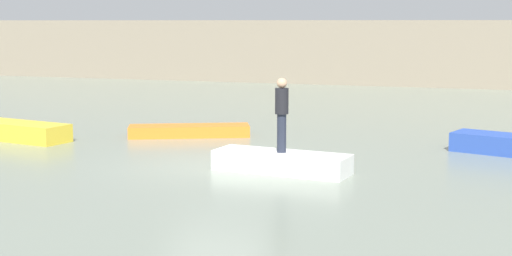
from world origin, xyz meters
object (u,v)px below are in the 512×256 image
object	(u,v)px
rowboat_yellow	(15,131)
person_dark_shirt	(282,111)
rowboat_orange	(189,131)
rowboat_blue	(512,145)
rowboat_white	(281,162)

from	to	relation	value
rowboat_yellow	person_dark_shirt	distance (m)	9.40
rowboat_orange	person_dark_shirt	xyz separation A→B (m)	(4.32, -4.30, 1.30)
rowboat_yellow	rowboat_blue	xyz separation A→B (m)	(14.33, 2.22, -0.01)
rowboat_blue	person_dark_shirt	size ratio (longest dim) A/B	1.76
rowboat_yellow	rowboat_blue	distance (m)	14.50
rowboat_yellow	rowboat_orange	bearing A→B (deg)	35.96
rowboat_yellow	person_dark_shirt	bearing A→B (deg)	-2.09
rowboat_yellow	rowboat_orange	distance (m)	5.28
rowboat_blue	person_dark_shirt	bearing A→B (deg)	-123.39
rowboat_orange	rowboat_blue	distance (m)	9.56
rowboat_orange	rowboat_white	size ratio (longest dim) A/B	1.14
rowboat_blue	rowboat_yellow	bearing A→B (deg)	-153.68
rowboat_orange	person_dark_shirt	bearing A→B (deg)	-69.18
rowboat_white	rowboat_blue	size ratio (longest dim) A/B	1.05
rowboat_white	person_dark_shirt	world-z (taller)	person_dark_shirt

